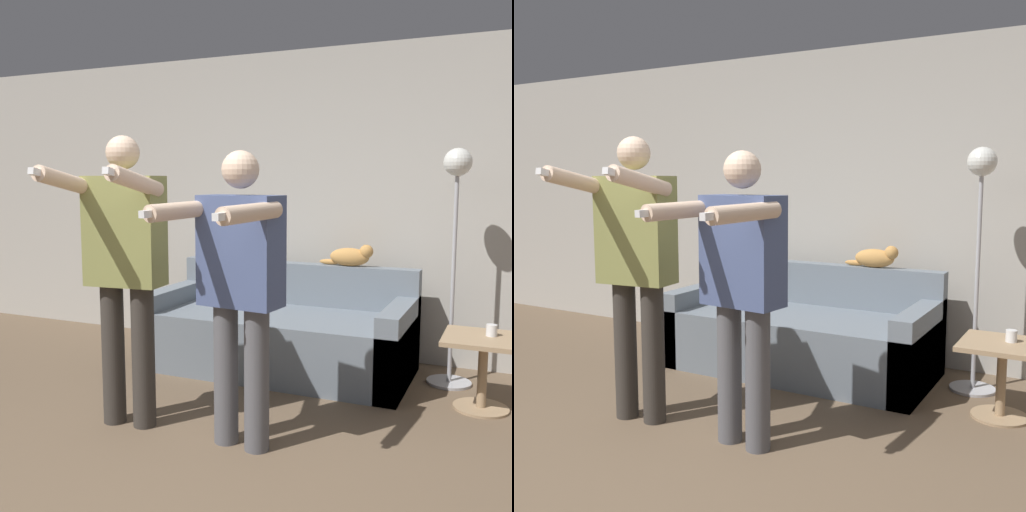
# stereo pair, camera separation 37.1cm
# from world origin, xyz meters

# --- Properties ---
(wall_back) EXTENTS (10.00, 0.05, 2.60)m
(wall_back) POSITION_xyz_m (0.00, 2.90, 1.30)
(wall_back) COLOR #B7B2A8
(wall_back) RESTS_ON ground_plane
(couch) EXTENTS (2.05, 0.95, 0.81)m
(couch) POSITION_xyz_m (-0.16, 2.27, 0.28)
(couch) COLOR slate
(couch) RESTS_ON ground_plane
(person_left) EXTENTS (0.58, 0.71, 1.76)m
(person_left) POSITION_xyz_m (-0.61, 0.86, 1.03)
(person_left) COLOR #38332D
(person_left) RESTS_ON ground_plane
(person_right) EXTENTS (0.57, 0.72, 1.66)m
(person_right) POSITION_xyz_m (0.16, 0.86, 0.96)
(person_right) COLOR #56565B
(person_right) RESTS_ON ground_plane
(cat) EXTENTS (0.45, 0.13, 0.18)m
(cat) POSITION_xyz_m (0.31, 2.64, 0.89)
(cat) COLOR tan
(cat) RESTS_ON couch
(floor_lamp) EXTENTS (0.32, 0.32, 1.73)m
(floor_lamp) POSITION_xyz_m (1.12, 2.45, 1.23)
(floor_lamp) COLOR #B2B2B7
(floor_lamp) RESTS_ON ground_plane
(side_table) EXTENTS (0.51, 0.51, 0.49)m
(side_table) POSITION_xyz_m (1.37, 2.02, 0.36)
(side_table) COLOR #A38460
(side_table) RESTS_ON ground_plane
(cup) EXTENTS (0.07, 0.07, 0.08)m
(cup) POSITION_xyz_m (1.41, 2.06, 0.53)
(cup) COLOR white
(cup) RESTS_ON side_table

